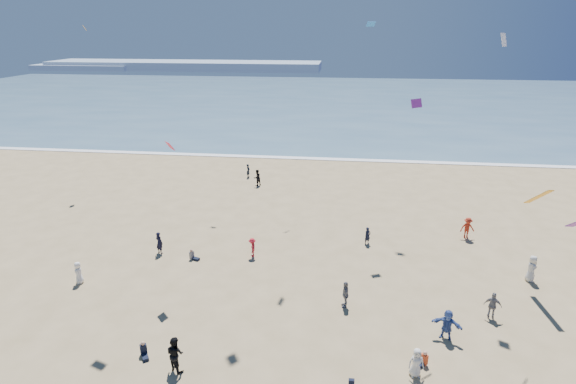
# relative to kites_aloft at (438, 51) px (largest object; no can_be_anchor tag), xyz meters

# --- Properties ---
(ocean) EXTENTS (220.00, 100.00, 0.06)m
(ocean) POSITION_rel_kites_aloft_xyz_m (-9.29, 81.37, -15.13)
(ocean) COLOR #476B84
(ocean) RESTS_ON ground
(surf_line) EXTENTS (220.00, 1.20, 0.08)m
(surf_line) POSITION_rel_kites_aloft_xyz_m (-9.29, 31.37, -15.12)
(surf_line) COLOR white
(surf_line) RESTS_ON ground
(headland_far) EXTENTS (110.00, 20.00, 3.20)m
(headland_far) POSITION_rel_kites_aloft_xyz_m (-69.29, 156.37, -13.56)
(headland_far) COLOR #7A8EA8
(headland_far) RESTS_ON ground
(headland_near) EXTENTS (40.00, 14.00, 2.00)m
(headland_near) POSITION_rel_kites_aloft_xyz_m (-109.29, 151.37, -14.16)
(headland_near) COLOR #7A8EA8
(headland_near) RESTS_ON ground
(standing_flyers) EXTENTS (31.22, 42.49, 1.93)m
(standing_flyers) POSITION_rel_kites_aloft_xyz_m (-4.50, 1.54, -14.29)
(standing_flyers) COLOR black
(standing_flyers) RESTS_ON ground
(seated_group) EXTENTS (16.57, 22.01, 0.84)m
(seated_group) POSITION_rel_kites_aloft_xyz_m (-6.47, -8.19, -14.74)
(seated_group) COLOR white
(seated_group) RESTS_ON ground
(navy_bag) EXTENTS (0.28, 0.18, 0.34)m
(navy_bag) POSITION_rel_kites_aloft_xyz_m (-3.89, -8.08, -14.99)
(navy_bag) COLOR black
(navy_bag) RESTS_ON ground
(kites_aloft) EXTENTS (45.54, 38.11, 29.85)m
(kites_aloft) POSITION_rel_kites_aloft_xyz_m (0.00, 0.00, 0.00)
(kites_aloft) COLOR blue
(kites_aloft) RESTS_ON ground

